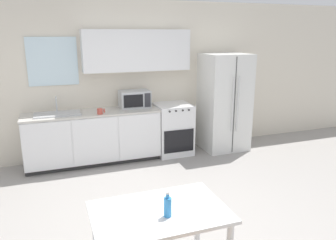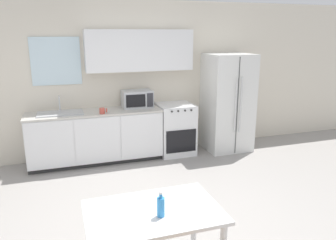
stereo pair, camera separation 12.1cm
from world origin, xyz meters
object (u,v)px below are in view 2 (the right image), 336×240
at_px(microwave, 137,99).
at_px(coffee_mug, 103,111).
at_px(dining_table, 154,223).
at_px(drink_bottle, 161,206).
at_px(refrigerator, 227,103).
at_px(oven_range, 175,129).

relative_size(microwave, coffee_mug, 4.19).
relative_size(dining_table, drink_bottle, 5.14).
xyz_separation_m(refrigerator, dining_table, (-2.29, -3.03, -0.27)).
xyz_separation_m(refrigerator, drink_bottle, (-2.26, -3.13, -0.06)).
bearing_deg(microwave, coffee_mug, -155.25).
distance_m(refrigerator, microwave, 1.69).
bearing_deg(coffee_mug, drink_bottle, -88.84).
xyz_separation_m(oven_range, microwave, (-0.67, 0.11, 0.58)).
height_order(refrigerator, microwave, refrigerator).
height_order(microwave, drink_bottle, microwave).
distance_m(oven_range, microwave, 0.89).
xyz_separation_m(coffee_mug, dining_table, (0.03, -2.90, -0.31)).
height_order(coffee_mug, dining_table, coffee_mug).
bearing_deg(microwave, drink_bottle, -99.94).
relative_size(oven_range, coffee_mug, 7.41).
bearing_deg(drink_bottle, oven_range, 68.61).
height_order(dining_table, drink_bottle, drink_bottle).
xyz_separation_m(dining_table, drink_bottle, (0.03, -0.10, 0.20)).
xyz_separation_m(oven_range, coffee_mug, (-1.31, -0.19, 0.48)).
distance_m(refrigerator, dining_table, 3.81).
distance_m(coffee_mug, drink_bottle, 3.00).
height_order(oven_range, coffee_mug, coffee_mug).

